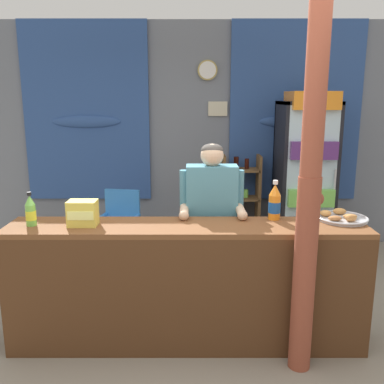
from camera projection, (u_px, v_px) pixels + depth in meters
The scene contains 12 objects.
ground_plane at pixel (193, 298), 4.17m from camera, with size 7.18×7.18×0.00m, color gray.
back_wall_curtained at pixel (193, 133), 5.51m from camera, with size 5.22×0.22×2.84m.
stall_counter at pixel (187, 279), 3.21m from camera, with size 2.73×0.46×0.98m.
timber_post at pixel (310, 186), 2.82m from camera, with size 0.18×0.16×2.82m.
drink_fridge at pixel (305, 169), 5.08m from camera, with size 0.64×0.72×1.98m.
bottle_shelf_rack at pixel (240, 201), 5.40m from camera, with size 0.48×0.28×1.21m.
plastic_lawn_chair at pixel (119, 223), 4.95m from camera, with size 0.51×0.51×0.86m.
shopkeeper at pixel (211, 211), 3.61m from camera, with size 0.54×0.42×1.55m.
soda_bottle_orange_soda at pixel (275, 203), 3.35m from camera, with size 0.09×0.09×0.31m.
soda_bottle_lime_soda at pixel (31, 211), 3.19m from camera, with size 0.08×0.08×0.26m.
snack_box_instant_noodle at pixel (83, 213), 3.19m from camera, with size 0.21×0.15×0.19m.
pastry_tray at pixel (342, 217), 3.34m from camera, with size 0.39×0.39×0.07m.
Camera 1 is at (-0.01, -2.74, 1.93)m, focal length 39.93 mm.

